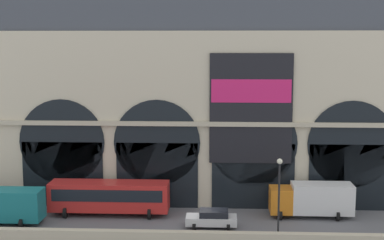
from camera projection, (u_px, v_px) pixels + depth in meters
The scene contains 8 objects.
ground_plane at pixel (203, 225), 47.82m from camera, with size 200.00×200.00×0.00m, color slate.
quay_parapet_wall at pixel (202, 239), 42.76m from camera, with size 90.00×0.70×1.14m, color beige.
station_building at pixel (206, 104), 53.59m from camera, with size 47.90×4.92×20.36m.
box_truck_west at pixel (1, 205), 47.82m from camera, with size 7.50×2.91×3.12m.
bus_midwest at pixel (109, 196), 50.33m from camera, with size 11.00×3.25×3.10m.
car_center at pixel (212, 218), 47.02m from camera, with size 4.40×2.22×1.55m.
box_truck_mideast at pixel (312, 199), 49.75m from camera, with size 7.50×2.91×3.12m.
street_lamp_quayside at pixel (279, 190), 42.72m from camera, with size 0.44×0.44×6.90m.
Camera 1 is at (1.24, -46.05, 15.80)m, focal length 50.95 mm.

